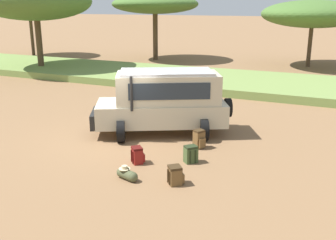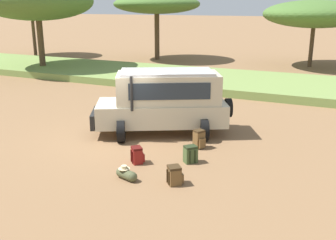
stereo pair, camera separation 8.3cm
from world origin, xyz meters
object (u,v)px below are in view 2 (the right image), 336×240
Objects in this scene: safari_vehicle at (164,101)px; duffel_bag_low_black_case at (126,174)px; acacia_tree_left_mid at (37,1)px; backpack_cluster_center at (190,154)px; backpack_outermost at (199,139)px; acacia_tree_far_left at (31,4)px; acacia_tree_centre_back at (157,4)px; backpack_near_rear_wheel at (175,175)px; acacia_tree_right_mid at (315,14)px; backpack_beside_front_wheel at (137,155)px.

duffel_bag_low_black_case is at bearing -79.13° from safari_vehicle.
acacia_tree_left_mid is at bearing 138.17° from duffel_bag_low_black_case.
backpack_outermost is at bearing 98.55° from backpack_cluster_center.
duffel_bag_low_black_case is 30.82m from acacia_tree_far_left.
acacia_tree_centre_back is (-9.72, 19.00, 3.53)m from safari_vehicle.
backpack_cluster_center is 2.28m from duffel_bag_low_black_case.
acacia_tree_left_mid is at bearing 141.23° from backpack_near_rear_wheel.
acacia_tree_far_left reaches higher than safari_vehicle.
acacia_tree_left_mid is 10.74m from acacia_tree_centre_back.
acacia_tree_far_left reaches higher than backpack_outermost.
acacia_tree_right_mid is (1.55, 21.15, 3.78)m from backpack_outermost.
acacia_tree_far_left reaches higher than backpack_cluster_center.
backpack_beside_front_wheel is 23.72m from acacia_tree_right_mid.
backpack_cluster_center is 0.07× the size of acacia_tree_centre_back.
backpack_beside_front_wheel is 0.96× the size of backpack_cluster_center.
backpack_cluster_center is 24.79m from acacia_tree_centre_back.
backpack_near_rear_wheel is at bearing -82.59° from backpack_outermost.
backpack_near_rear_wheel is at bearing -61.17° from safari_vehicle.
backpack_outermost is 23.55m from acacia_tree_centre_back.
backpack_beside_front_wheel is at bearing -39.82° from acacia_tree_left_mid.
acacia_tree_right_mid is (2.85, 23.24, 3.84)m from backpack_beside_front_wheel.
acacia_tree_left_mid reaches higher than duffel_bag_low_black_case.
acacia_tree_left_mid is at bearing 147.06° from safari_vehicle.
backpack_outermost is at bearing -60.05° from acacia_tree_centre_back.
safari_vehicle is 0.81× the size of acacia_tree_far_left.
duffel_bag_low_black_case is 0.09× the size of acacia_tree_left_mid.
backpack_cluster_center is at bearing -38.34° from acacia_tree_far_left.
backpack_outermost is 0.09× the size of acacia_tree_centre_back.
safari_vehicle is 20.59m from acacia_tree_right_mid.
acacia_tree_left_mid is 0.95× the size of acacia_tree_right_mid.
acacia_tree_right_mid reaches higher than safari_vehicle.
backpack_beside_front_wheel is at bearing -153.30° from backpack_cluster_center.
acacia_tree_far_left reaches higher than acacia_tree_right_mid.
duffel_bag_low_black_case is at bearing -106.88° from backpack_outermost.
backpack_cluster_center is at bearing -35.45° from acacia_tree_left_mid.
backpack_cluster_center is 30.45m from acacia_tree_far_left.
backpack_beside_front_wheel is at bearing -121.91° from backpack_outermost.
acacia_tree_left_mid is (-15.25, 13.65, 4.87)m from duffel_bag_low_black_case.
acacia_tree_far_left is 0.76× the size of acacia_tree_right_mid.
backpack_cluster_center is 22.85m from acacia_tree_right_mid.
backpack_near_rear_wheel is (0.19, -1.65, -0.01)m from backpack_cluster_center.
backpack_outermost is 0.10× the size of acacia_tree_far_left.
backpack_cluster_center is 0.06× the size of acacia_tree_right_mid.
backpack_cluster_center is 0.07× the size of acacia_tree_left_mid.
acacia_tree_left_mid is 20.82m from acacia_tree_right_mid.
safari_vehicle is 0.65× the size of acacia_tree_left_mid.
backpack_cluster_center is at bearing 96.48° from backpack_near_rear_wheel.
acacia_tree_left_mid is (-16.63, 13.35, 4.77)m from backpack_near_rear_wheel.
safari_vehicle is 17.59m from acacia_tree_left_mid.
safari_vehicle is at bearing -99.51° from acacia_tree_right_mid.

